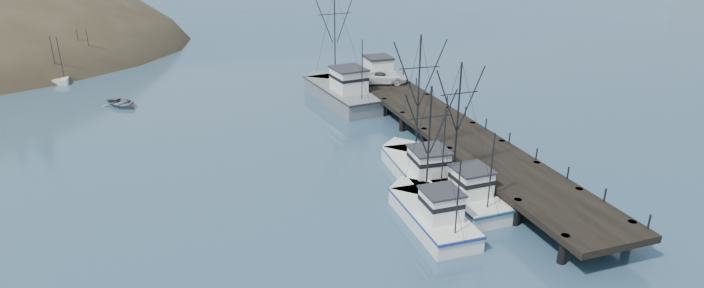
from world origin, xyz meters
name	(u,v)px	position (x,y,z in m)	size (l,w,h in m)	color
ground	(370,262)	(0.00, 0.00, 0.00)	(400.00, 400.00, 0.00)	navy
pier	(448,129)	(14.00, 16.00, 1.69)	(6.00, 44.00, 2.00)	black
moored_sailboats	(22,73)	(-30.20, 58.58, 0.33)	(24.52, 16.45, 6.35)	silver
trawler_near	(459,190)	(9.46, 5.66, 0.82)	(3.79, 10.75, 10.98)	silver
trawler_mid	(431,213)	(5.76, 3.09, 0.82)	(3.52, 10.12, 10.23)	silver
trawler_far	(420,169)	(8.31, 10.20, 0.82)	(4.48, 12.03, 12.18)	silver
work_vessel	(341,91)	(8.51, 32.62, 1.23)	(6.31, 15.95, 13.23)	slate
pier_shed	(378,67)	(13.82, 34.00, 3.42)	(3.00, 3.20, 2.80)	silver
pickup_truck	(382,76)	(13.45, 31.90, 2.84)	(2.79, 6.04, 1.68)	silver
motorboat	(123,106)	(-16.26, 39.10, 0.00)	(3.42, 4.79, 0.99)	slate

